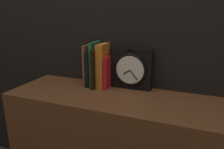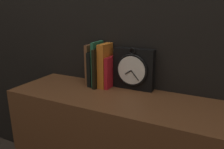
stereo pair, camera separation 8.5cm
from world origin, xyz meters
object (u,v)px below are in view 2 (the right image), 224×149
(book_slot2_green, at_px, (98,64))
(book_slot0_brown, at_px, (91,64))
(book_slot5_red, at_px, (110,72))
(book_slot3_black, at_px, (99,67))
(clock, at_px, (133,69))
(book_slot1_black, at_px, (94,68))
(book_slot4_orange, at_px, (105,65))

(book_slot2_green, bearing_deg, book_slot0_brown, 175.76)
(book_slot2_green, distance_m, book_slot5_red, 0.09)
(book_slot3_black, distance_m, book_slot5_red, 0.07)
(clock, xyz_separation_m, book_slot1_black, (-0.23, -0.03, -0.01))
(book_slot5_red, bearing_deg, book_slot2_green, -178.65)
(book_slot0_brown, relative_size, book_slot2_green, 0.93)
(book_slot2_green, height_order, book_slot4_orange, book_slot2_green)
(book_slot3_black, height_order, book_slot5_red, book_slot3_black)
(book_slot2_green, bearing_deg, book_slot3_black, -30.71)
(book_slot4_orange, bearing_deg, book_slot2_green, -179.19)
(book_slot0_brown, relative_size, book_slot4_orange, 0.96)
(clock, distance_m, book_slot1_black, 0.24)
(book_slot0_brown, distance_m, book_slot4_orange, 0.09)
(book_slot1_black, distance_m, book_slot3_black, 0.05)
(book_slot1_black, distance_m, book_slot2_green, 0.04)
(clock, relative_size, book_slot5_red, 1.35)
(clock, xyz_separation_m, book_slot4_orange, (-0.16, -0.03, 0.01))
(clock, relative_size, book_slot4_orange, 0.96)
(book_slot2_green, bearing_deg, book_slot5_red, 1.35)
(book_slot5_red, bearing_deg, clock, 12.80)
(book_slot1_black, xyz_separation_m, book_slot4_orange, (0.07, 0.00, 0.02))
(book_slot0_brown, xyz_separation_m, book_slot1_black, (0.02, -0.00, -0.02))
(book_slot1_black, height_order, book_slot5_red, book_slot1_black)
(clock, relative_size, book_slot2_green, 0.93)
(book_slot4_orange, distance_m, book_slot5_red, 0.05)
(book_slot3_black, relative_size, book_slot5_red, 1.26)
(book_slot1_black, xyz_separation_m, book_slot3_black, (0.04, -0.01, 0.01))
(book_slot4_orange, bearing_deg, book_slot5_red, 2.14)
(book_slot1_black, distance_m, book_slot4_orange, 0.08)
(book_slot2_green, relative_size, book_slot4_orange, 1.04)
(book_slot0_brown, height_order, book_slot1_black, book_slot0_brown)
(book_slot4_orange, bearing_deg, book_slot1_black, -178.38)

